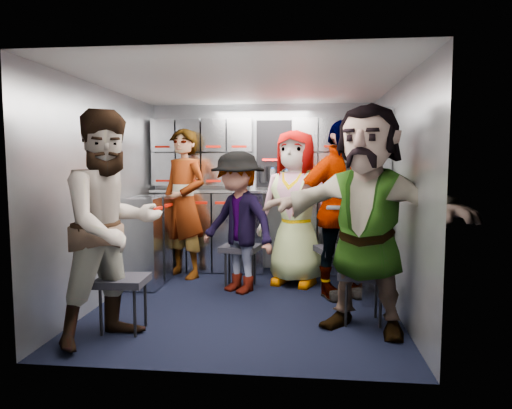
# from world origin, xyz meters

# --- Properties ---
(floor) EXTENTS (3.00, 3.00, 0.00)m
(floor) POSITION_xyz_m (0.00, 0.00, 0.00)
(floor) COLOR black
(floor) RESTS_ON ground
(wall_back) EXTENTS (2.80, 0.04, 2.10)m
(wall_back) POSITION_xyz_m (0.00, 1.50, 1.05)
(wall_back) COLOR gray
(wall_back) RESTS_ON ground
(wall_left) EXTENTS (0.04, 3.00, 2.10)m
(wall_left) POSITION_xyz_m (-1.40, 0.00, 1.05)
(wall_left) COLOR gray
(wall_left) RESTS_ON ground
(wall_right) EXTENTS (0.04, 3.00, 2.10)m
(wall_right) POSITION_xyz_m (1.40, 0.00, 1.05)
(wall_right) COLOR gray
(wall_right) RESTS_ON ground
(ceiling) EXTENTS (2.80, 3.00, 0.02)m
(ceiling) POSITION_xyz_m (0.00, 0.00, 2.10)
(ceiling) COLOR silver
(ceiling) RESTS_ON wall_back
(cart_bank_back) EXTENTS (2.68, 0.38, 0.99)m
(cart_bank_back) POSITION_xyz_m (0.00, 1.29, 0.49)
(cart_bank_back) COLOR #9EA3AD
(cart_bank_back) RESTS_ON ground
(cart_bank_left) EXTENTS (0.38, 0.76, 0.99)m
(cart_bank_left) POSITION_xyz_m (-1.19, 0.56, 0.49)
(cart_bank_left) COLOR #9EA3AD
(cart_bank_left) RESTS_ON ground
(counter) EXTENTS (2.68, 0.42, 0.03)m
(counter) POSITION_xyz_m (0.00, 1.29, 1.01)
(counter) COLOR silver
(counter) RESTS_ON cart_bank_back
(locker_bank_back) EXTENTS (2.68, 0.28, 0.82)m
(locker_bank_back) POSITION_xyz_m (0.00, 1.35, 1.49)
(locker_bank_back) COLOR #9EA3AD
(locker_bank_back) RESTS_ON wall_back
(locker_bank_right) EXTENTS (0.28, 1.00, 0.82)m
(locker_bank_right) POSITION_xyz_m (1.25, 0.70, 1.49)
(locker_bank_right) COLOR #9EA3AD
(locker_bank_right) RESTS_ON wall_right
(right_cabinet) EXTENTS (0.28, 1.20, 1.00)m
(right_cabinet) POSITION_xyz_m (1.25, 0.60, 0.50)
(right_cabinet) COLOR #9EA3AD
(right_cabinet) RESTS_ON ground
(coffee_niche) EXTENTS (0.46, 0.16, 0.84)m
(coffee_niche) POSITION_xyz_m (0.18, 1.41, 1.47)
(coffee_niche) COLOR black
(coffee_niche) RESTS_ON wall_back
(red_latch_strip) EXTENTS (2.60, 0.02, 0.03)m
(red_latch_strip) POSITION_xyz_m (0.00, 1.09, 0.88)
(red_latch_strip) COLOR #9C0E04
(red_latch_strip) RESTS_ON cart_bank_back
(jump_seat_near_left) EXTENTS (0.39, 0.38, 0.45)m
(jump_seat_near_left) POSITION_xyz_m (-0.90, -0.84, 0.40)
(jump_seat_near_left) COLOR black
(jump_seat_near_left) RESTS_ON ground
(jump_seat_mid_left) EXTENTS (0.45, 0.44, 0.46)m
(jump_seat_mid_left) POSITION_xyz_m (-0.14, 0.57, 0.41)
(jump_seat_mid_left) COLOR black
(jump_seat_mid_left) RESTS_ON ground
(jump_seat_center) EXTENTS (0.51, 0.49, 0.47)m
(jump_seat_center) POSITION_xyz_m (0.45, 0.95, 0.41)
(jump_seat_center) COLOR black
(jump_seat_center) RESTS_ON ground
(jump_seat_mid_right) EXTENTS (0.50, 0.49, 0.48)m
(jump_seat_mid_right) POSITION_xyz_m (0.90, 0.50, 0.42)
(jump_seat_mid_right) COLOR black
(jump_seat_mid_right) RESTS_ON ground
(jump_seat_near_right) EXTENTS (0.44, 0.42, 0.45)m
(jump_seat_near_right) POSITION_xyz_m (1.05, -0.43, 0.40)
(jump_seat_near_right) COLOR black
(jump_seat_near_right) RESTS_ON ground
(attendant_standing) EXTENTS (0.77, 0.69, 1.76)m
(attendant_standing) POSITION_xyz_m (-0.87, 0.95, 0.88)
(attendant_standing) COLOR black
(attendant_standing) RESTS_ON ground
(attendant_arc_a) EXTENTS (1.05, 1.09, 1.77)m
(attendant_arc_a) POSITION_xyz_m (-0.90, -1.02, 0.88)
(attendant_arc_a) COLOR black
(attendant_arc_a) RESTS_ON ground
(attendant_arc_b) EXTENTS (1.10, 1.01, 1.49)m
(attendant_arc_b) POSITION_xyz_m (-0.14, 0.39, 0.74)
(attendant_arc_b) COLOR black
(attendant_arc_b) RESTS_ON ground
(attendant_arc_c) EXTENTS (0.97, 0.78, 1.73)m
(attendant_arc_c) POSITION_xyz_m (0.45, 0.77, 0.86)
(attendant_arc_c) COLOR black
(attendant_arc_c) RESTS_ON ground
(attendant_arc_d) EXTENTS (1.13, 0.88, 1.79)m
(attendant_arc_d) POSITION_xyz_m (0.90, 0.32, 0.90)
(attendant_arc_d) COLOR black
(attendant_arc_d) RESTS_ON ground
(attendant_arc_e) EXTENTS (1.79, 1.21, 1.85)m
(attendant_arc_e) POSITION_xyz_m (1.05, -0.61, 0.92)
(attendant_arc_e) COLOR black
(attendant_arc_e) RESTS_ON ground
(bottle_left) EXTENTS (0.07, 0.07, 0.28)m
(bottle_left) POSITION_xyz_m (-0.08, 1.24, 1.17)
(bottle_left) COLOR white
(bottle_left) RESTS_ON counter
(bottle_mid) EXTENTS (0.06, 0.06, 0.26)m
(bottle_mid) POSITION_xyz_m (0.17, 1.24, 1.16)
(bottle_mid) COLOR white
(bottle_mid) RESTS_ON counter
(bottle_right) EXTENTS (0.07, 0.07, 0.24)m
(bottle_right) POSITION_xyz_m (0.35, 1.24, 1.15)
(bottle_right) COLOR white
(bottle_right) RESTS_ON counter
(cup_left) EXTENTS (0.09, 0.09, 0.10)m
(cup_left) POSITION_xyz_m (-1.01, 1.23, 1.08)
(cup_left) COLOR beige
(cup_left) RESTS_ON counter
(cup_right) EXTENTS (0.09, 0.09, 0.09)m
(cup_right) POSITION_xyz_m (1.20, 1.23, 1.08)
(cup_right) COLOR beige
(cup_right) RESTS_ON counter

